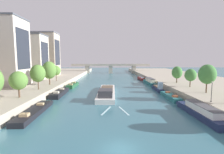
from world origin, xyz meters
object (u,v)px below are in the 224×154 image
(tree_left_midway, at_px, (49,70))
(tree_right_past_mid, at_px, (177,72))
(moored_boat_left_upstream, at_px, (60,93))
(barge_midriver, at_px, (107,92))
(moored_boat_right_upstream, at_px, (141,78))
(lamppost_right_bank, at_px, (212,91))
(moored_boat_left_downstream, at_px, (35,111))
(tree_left_far, at_px, (38,73))
(tree_right_distant, at_px, (207,74))
(tree_left_nearest, at_px, (56,71))
(tree_left_end_of_row, at_px, (18,81))
(moored_boat_right_midway, at_px, (158,88))
(bridge_far, at_px, (111,67))
(moored_boat_right_far, at_px, (200,111))
(moored_boat_right_second, at_px, (170,96))
(moored_boat_right_gap_after, at_px, (150,82))
(moored_boat_left_far, at_px, (73,85))
(tree_right_end_of_row, at_px, (191,75))

(tree_left_midway, bearing_deg, tree_right_past_mid, 4.88)
(moored_boat_left_upstream, bearing_deg, barge_midriver, -2.62)
(moored_boat_right_upstream, bearing_deg, tree_right_past_mid, -73.00)
(lamppost_right_bank, bearing_deg, moored_boat_left_downstream, -179.06)
(tree_left_far, height_order, tree_right_distant, tree_right_distant)
(tree_right_distant, bearing_deg, moored_boat_left_upstream, 169.08)
(moored_boat_left_upstream, distance_m, tree_left_nearest, 18.41)
(tree_left_midway, bearing_deg, tree_left_far, -90.01)
(tree_left_midway, bearing_deg, moored_boat_left_downstream, -76.86)
(moored_boat_left_downstream, relative_size, tree_left_end_of_row, 2.52)
(moored_boat_right_midway, relative_size, tree_left_end_of_row, 1.79)
(tree_right_distant, relative_size, bridge_far, 0.12)
(tree_right_past_mid, relative_size, lamppost_right_bank, 1.44)
(moored_boat_left_downstream, relative_size, tree_left_midway, 1.89)
(barge_midriver, distance_m, moored_boat_right_upstream, 41.61)
(moored_boat_right_far, height_order, tree_left_midway, tree_left_midway)
(tree_right_past_mid, xyz_separation_m, lamppost_right_bank, (-4.36, -27.43, -1.49))
(moored_boat_right_second, relative_size, moored_boat_right_gap_after, 0.78)
(moored_boat_right_upstream, relative_size, tree_right_distant, 1.57)
(moored_boat_right_gap_after, relative_size, tree_left_nearest, 2.39)
(barge_midriver, bearing_deg, moored_boat_left_far, 130.39)
(moored_boat_right_gap_after, bearing_deg, tree_left_midway, -159.88)
(moored_boat_right_second, distance_m, tree_right_distant, 10.67)
(moored_boat_right_second, height_order, tree_left_far, tree_left_far)
(tree_right_end_of_row, bearing_deg, moored_boat_right_second, -142.08)
(tree_left_far, xyz_separation_m, tree_right_past_mid, (45.28, 12.83, -0.83))
(moored_boat_left_far, relative_size, tree_left_end_of_row, 2.05)
(moored_boat_right_midway, bearing_deg, moored_boat_right_gap_after, 87.09)
(barge_midriver, xyz_separation_m, tree_right_distant, (25.72, -7.04, 5.95))
(tree_right_past_mid, distance_m, bridge_far, 71.03)
(tree_left_end_of_row, xyz_separation_m, bridge_far, (21.60, 89.70, -1.34))
(barge_midriver, bearing_deg, tree_right_distant, -15.31)
(moored_boat_right_far, relative_size, tree_left_midway, 1.86)
(moored_boat_right_far, height_order, bridge_far, bridge_far)
(moored_boat_left_upstream, height_order, tree_left_nearest, tree_left_nearest)
(moored_boat_right_second, distance_m, moored_boat_right_upstream, 42.06)
(tree_left_end_of_row, distance_m, tree_right_distant, 45.52)
(moored_boat_right_second, distance_m, moored_boat_right_gap_after, 25.90)
(tree_right_distant, bearing_deg, moored_boat_left_far, 149.70)
(moored_boat_right_far, xyz_separation_m, tree_left_midway, (-37.07, 26.53, 5.96))
(moored_boat_left_upstream, relative_size, tree_right_end_of_row, 2.30)
(moored_boat_left_upstream, relative_size, moored_boat_right_gap_after, 0.89)
(moored_boat_left_far, distance_m, moored_boat_right_far, 46.66)
(moored_boat_left_downstream, height_order, moored_boat_right_second, moored_boat_right_second)
(moored_boat_right_far, xyz_separation_m, moored_boat_right_upstream, (0.21, 56.54, -0.45))
(moored_boat_left_upstream, relative_size, bridge_far, 0.22)
(moored_boat_right_far, distance_m, tree_left_end_of_row, 38.24)
(moored_boat_right_midway, height_order, tree_right_end_of_row, tree_right_end_of_row)
(moored_boat_right_second, relative_size, tree_right_past_mid, 1.88)
(moored_boat_right_far, relative_size, moored_boat_right_midway, 1.39)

